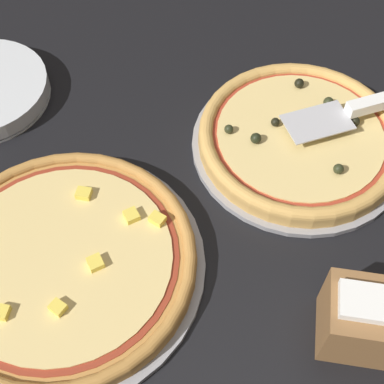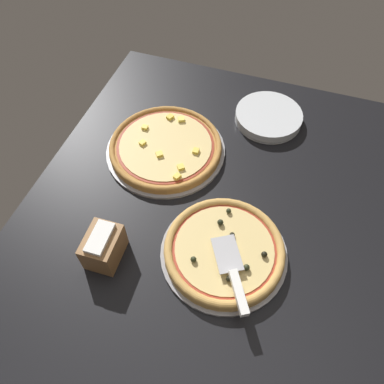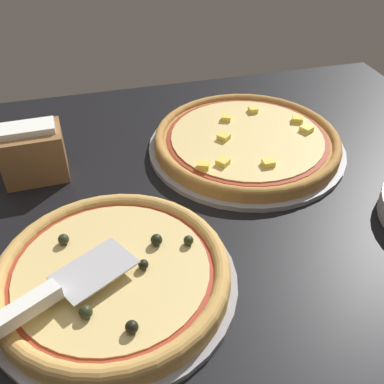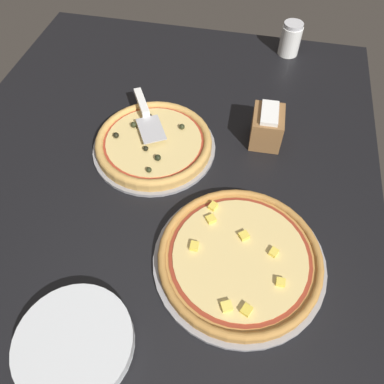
% 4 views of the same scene
% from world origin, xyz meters
% --- Properties ---
extents(ground_plane, '(1.47, 1.24, 0.04)m').
position_xyz_m(ground_plane, '(0.00, 0.00, -0.02)').
color(ground_plane, black).
extents(pizza_pan_front, '(0.35, 0.35, 0.01)m').
position_xyz_m(pizza_pan_front, '(-0.06, -0.02, 0.01)').
color(pizza_pan_front, '#939399').
rests_on(pizza_pan_front, ground_plane).
extents(pizza_front, '(0.33, 0.33, 0.04)m').
position_xyz_m(pizza_front, '(-0.06, -0.02, 0.03)').
color(pizza_front, tan).
rests_on(pizza_front, pizza_pan_front).
extents(pizza_pan_back, '(0.40, 0.40, 0.01)m').
position_xyz_m(pizza_pan_back, '(0.25, 0.27, 0.01)').
color(pizza_pan_back, '#939399').
rests_on(pizza_pan_back, ground_plane).
extents(pizza_back, '(0.38, 0.38, 0.03)m').
position_xyz_m(pizza_back, '(0.25, 0.27, 0.02)').
color(pizza_back, '#B77F3D').
rests_on(pizza_back, pizza_pan_back).
extents(serving_spatula, '(0.21, 0.15, 0.02)m').
position_xyz_m(serving_spatula, '(-0.16, -0.07, 0.06)').
color(serving_spatula, '#B7B7BC').
rests_on(serving_spatula, pizza_front).
extents(napkin_holder, '(0.12, 0.09, 0.11)m').
position_xyz_m(napkin_holder, '(-0.17, 0.29, 0.05)').
color(napkin_holder, olive).
rests_on(napkin_holder, ground_plane).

